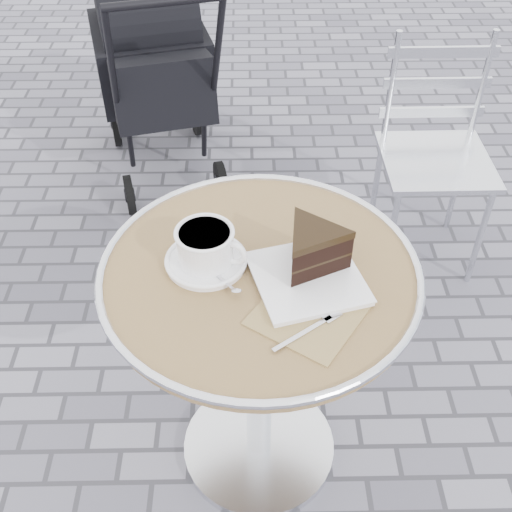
{
  "coord_description": "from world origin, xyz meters",
  "views": [
    {
      "loc": [
        -0.03,
        -1.02,
        1.7
      ],
      "look_at": [
        -0.01,
        -0.01,
        0.78
      ],
      "focal_mm": 45.0,
      "sensor_mm": 36.0,
      "label": 1
    }
  ],
  "objects_px": {
    "baby_stroller": "(155,76)",
    "bistro_chair": "(435,127)",
    "cafe_table": "(260,320)",
    "cappuccino_set": "(206,250)",
    "cake_plate_set": "(312,256)"
  },
  "relations": [
    {
      "from": "cappuccino_set",
      "to": "cake_plate_set",
      "type": "distance_m",
      "value": 0.23
    },
    {
      "from": "cappuccino_set",
      "to": "bistro_chair",
      "type": "height_order",
      "value": "bistro_chair"
    },
    {
      "from": "cake_plate_set",
      "to": "cappuccino_set",
      "type": "bearing_deg",
      "value": 155.13
    },
    {
      "from": "cafe_table",
      "to": "bistro_chair",
      "type": "relative_size",
      "value": 0.88
    },
    {
      "from": "cafe_table",
      "to": "bistro_chair",
      "type": "bearing_deg",
      "value": 55.89
    },
    {
      "from": "cappuccino_set",
      "to": "cake_plate_set",
      "type": "height_order",
      "value": "cake_plate_set"
    },
    {
      "from": "bistro_chair",
      "to": "cake_plate_set",
      "type": "bearing_deg",
      "value": -119.42
    },
    {
      "from": "cappuccino_set",
      "to": "cafe_table",
      "type": "bearing_deg",
      "value": 10.46
    },
    {
      "from": "cafe_table",
      "to": "cappuccino_set",
      "type": "relative_size",
      "value": 3.71
    },
    {
      "from": "cafe_table",
      "to": "cappuccino_set",
      "type": "height_order",
      "value": "cappuccino_set"
    },
    {
      "from": "baby_stroller",
      "to": "bistro_chair",
      "type": "bearing_deg",
      "value": -42.85
    },
    {
      "from": "cake_plate_set",
      "to": "bistro_chair",
      "type": "distance_m",
      "value": 1.13
    },
    {
      "from": "cake_plate_set",
      "to": "bistro_chair",
      "type": "xyz_separation_m",
      "value": [
        0.53,
        0.96,
        -0.27
      ]
    },
    {
      "from": "cake_plate_set",
      "to": "bistro_chair",
      "type": "bearing_deg",
      "value": 45.73
    },
    {
      "from": "cappuccino_set",
      "to": "cake_plate_set",
      "type": "xyz_separation_m",
      "value": [
        0.23,
        -0.04,
        0.01
      ]
    }
  ]
}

